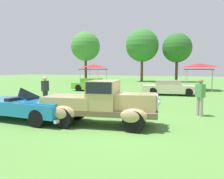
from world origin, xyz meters
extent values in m
plane|color=#568C3D|center=(0.00, 0.00, 0.00)|extent=(120.00, 120.00, 0.00)
cube|color=brown|center=(-0.59, 0.04, 0.56)|extent=(4.47, 2.20, 0.20)
cube|color=tan|center=(0.66, 0.28, 0.94)|extent=(1.75, 1.36, 0.60)
ellipsoid|color=silver|center=(1.46, 0.43, 0.92)|extent=(0.25, 0.54, 0.68)
cube|color=tan|center=(-0.48, 0.06, 1.18)|extent=(1.26, 1.54, 1.04)
cube|color=black|center=(-0.48, 0.06, 1.48)|extent=(1.17, 1.55, 0.40)
cube|color=tan|center=(-1.78, -0.18, 0.86)|extent=(2.08, 1.73, 0.48)
ellipsoid|color=tan|center=(0.60, 1.00, 0.56)|extent=(0.97, 0.52, 0.52)
ellipsoid|color=tan|center=(0.86, -0.42, 0.56)|extent=(0.97, 0.52, 0.52)
ellipsoid|color=tan|center=(-1.91, 0.53, 0.56)|extent=(0.97, 0.52, 0.52)
ellipsoid|color=tan|center=(-1.65, -0.89, 0.56)|extent=(0.97, 0.52, 0.52)
sphere|color=silver|center=(1.43, 0.87, 1.00)|extent=(0.18, 0.18, 0.18)
sphere|color=silver|center=(1.59, 0.00, 1.00)|extent=(0.18, 0.18, 0.18)
cylinder|color=black|center=(0.60, 1.00, 0.38)|extent=(0.76, 0.24, 0.76)
cylinder|color=black|center=(0.86, -0.42, 0.38)|extent=(0.76, 0.24, 0.76)
cylinder|color=black|center=(-1.91, 0.53, 0.38)|extent=(0.76, 0.24, 0.76)
cylinder|color=black|center=(-1.65, -0.89, 0.38)|extent=(0.76, 0.24, 0.76)
cube|color=#1E7AB7|center=(-3.89, -0.38, 0.57)|extent=(4.08, 1.73, 0.52)
cube|color=#1E7AB7|center=(-2.70, -0.38, 0.77)|extent=(1.65, 1.45, 0.20)
cube|color=black|center=(-3.63, -0.38, 0.99)|extent=(0.06, 1.25, 0.82)
cube|color=black|center=(-4.28, -0.38, 0.81)|extent=(0.28, 1.20, 0.28)
cube|color=silver|center=(-1.77, -0.39, 0.28)|extent=(0.11, 1.65, 0.12)
cylinder|color=black|center=(-2.59, 0.39, 0.33)|extent=(0.66, 0.20, 0.66)
cylinder|color=black|center=(-2.59, -1.16, 0.33)|extent=(0.66, 0.20, 0.66)
cylinder|color=black|center=(-5.14, 0.40, 0.33)|extent=(0.66, 0.20, 0.66)
cube|color=#60C62D|center=(-7.07, 11.72, 0.50)|extent=(4.05, 1.85, 0.60)
cube|color=#4D9F24|center=(-7.22, 11.72, 1.00)|extent=(1.81, 1.52, 0.44)
cylinder|color=black|center=(-5.84, 11.00, 0.32)|extent=(0.64, 0.22, 0.64)
cylinder|color=black|center=(-8.23, 10.90, 0.32)|extent=(0.64, 0.22, 0.64)
cube|color=beige|center=(0.37, 11.12, 0.50)|extent=(4.76, 2.47, 0.60)
cube|color=#B3AB8E|center=(0.19, 11.09, 1.00)|extent=(2.22, 1.78, 0.44)
cylinder|color=black|center=(1.84, 10.60, 0.32)|extent=(0.64, 0.22, 0.64)
cylinder|color=black|center=(-0.83, 10.11, 0.32)|extent=(0.64, 0.22, 0.64)
cylinder|color=#283351|center=(-5.44, 2.85, 0.43)|extent=(0.16, 0.16, 0.86)
cylinder|color=#283351|center=(-5.44, 2.65, 0.43)|extent=(0.16, 0.16, 0.86)
cube|color=#2D2D33|center=(-5.44, 2.75, 1.16)|extent=(0.24, 0.40, 0.60)
sphere|color=beige|center=(-5.44, 2.75, 1.58)|extent=(0.22, 0.22, 0.22)
cylinder|color=#9E998E|center=(2.76, 3.39, 0.43)|extent=(0.16, 0.16, 0.86)
cylinder|color=#9E998E|center=(2.90, 3.24, 0.43)|extent=(0.16, 0.16, 0.86)
cube|color=#4C9351|center=(2.83, 3.31, 1.16)|extent=(0.45, 0.46, 0.60)
sphere|color=#936B4C|center=(2.83, 3.31, 1.58)|extent=(0.22, 0.22, 0.22)
cylinder|color=#B7B7BC|center=(-8.67, 18.34, 1.02)|extent=(0.05, 0.05, 2.05)
cylinder|color=#B7B7BC|center=(-8.67, 15.93, 1.02)|extent=(0.05, 0.05, 2.05)
cylinder|color=#B7B7BC|center=(-11.09, 18.34, 1.02)|extent=(0.05, 0.05, 2.05)
cylinder|color=#B7B7BC|center=(-11.09, 15.93, 1.02)|extent=(0.05, 0.05, 2.05)
cube|color=red|center=(-9.88, 17.13, 2.10)|extent=(2.68, 2.68, 0.10)
pyramid|color=red|center=(-9.88, 17.13, 2.52)|extent=(2.63, 2.63, 0.38)
cylinder|color=#B7B7BC|center=(3.61, 17.69, 1.02)|extent=(0.05, 0.05, 2.05)
cylinder|color=#B7B7BC|center=(3.61, 15.24, 1.02)|extent=(0.05, 0.05, 2.05)
cylinder|color=#B7B7BC|center=(1.16, 17.69, 1.02)|extent=(0.05, 0.05, 2.05)
cylinder|color=#B7B7BC|center=(1.16, 15.24, 1.02)|extent=(0.05, 0.05, 2.05)
cube|color=red|center=(2.39, 16.47, 2.10)|extent=(2.72, 2.72, 0.10)
pyramid|color=red|center=(2.39, 16.47, 2.52)|extent=(2.67, 2.67, 0.38)
cylinder|color=#47331E|center=(-17.57, 28.72, 2.40)|extent=(0.44, 0.44, 4.80)
sphere|color=#428938|center=(-17.57, 28.72, 6.26)|extent=(5.32, 5.32, 5.32)
cylinder|color=brown|center=(-7.10, 29.52, 2.28)|extent=(0.44, 0.44, 4.56)
sphere|color=#337A2D|center=(-7.10, 29.52, 6.08)|extent=(5.53, 5.53, 5.53)
cylinder|color=#47331E|center=(-1.51, 30.56, 2.13)|extent=(0.44, 0.44, 4.25)
sphere|color=#286623|center=(-1.51, 30.56, 5.57)|extent=(4.78, 4.78, 4.78)
camera|label=1|loc=(3.06, -7.45, 2.14)|focal=35.69mm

